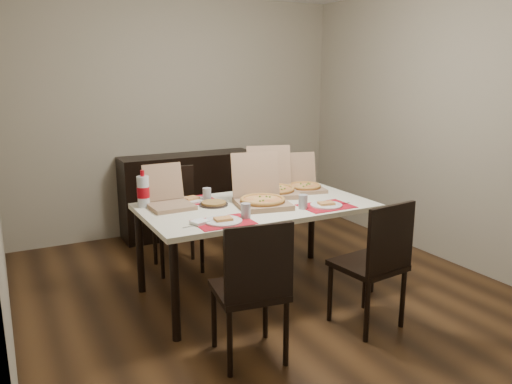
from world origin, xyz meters
TOP-DOWN VIEW (x-y plane):
  - ground at (0.00, 0.00)m, footprint 3.80×4.00m
  - room_walls at (0.00, 0.43)m, footprint 3.84×4.02m
  - sideboard at (0.00, 1.78)m, footprint 1.50×0.40m
  - dining_table at (-0.08, 0.03)m, footprint 1.80×1.00m
  - chair_near_left at (-0.58, -0.88)m, footprint 0.48×0.48m
  - chair_near_right at (0.37, -0.90)m, footprint 0.47×0.47m
  - chair_far_left at (-0.47, 0.88)m, footprint 0.47×0.47m
  - chair_far_right at (0.42, 0.93)m, footprint 0.49×0.49m
  - setting_near_left at (-0.48, -0.30)m, footprint 0.52×0.30m
  - setting_near_right at (0.33, -0.28)m, footprint 0.47×0.30m
  - setting_far_left at (-0.49, 0.35)m, footprint 0.48×0.30m
  - setting_far_right at (0.35, 0.32)m, footprint 0.42×0.30m
  - napkin_loose at (-0.09, -0.07)m, footprint 0.16×0.16m
  - pizza_box_center at (-0.06, -0.03)m, footprint 0.47×0.50m
  - pizza_box_right at (0.53, 0.27)m, footprint 0.38×0.41m
  - pizza_box_left at (-0.72, 0.27)m, footprint 0.33×0.37m
  - pizza_box_extra at (0.21, 0.26)m, footprint 0.50×0.53m
  - faina_plate at (-0.39, 0.15)m, footprint 0.23×0.23m
  - dip_bowl at (0.07, 0.26)m, footprint 0.14×0.14m
  - soda_bottle at (-0.89, 0.36)m, footprint 0.10×0.10m

SIDE VIEW (x-z plane):
  - ground at x=0.00m, z-range -0.02..0.00m
  - sideboard at x=0.00m, z-range 0.00..0.90m
  - chair_near_left at x=-0.58m, z-range 0.05..0.98m
  - chair_near_right at x=0.37m, z-range 0.05..0.98m
  - chair_far_left at x=-0.47m, z-range 0.05..0.98m
  - chair_far_right at x=0.42m, z-range 0.05..0.98m
  - dining_table at x=-0.08m, z-range 0.31..1.06m
  - napkin_loose at x=-0.09m, z-range 0.75..0.77m
  - faina_plate at x=-0.39m, z-range 0.75..0.78m
  - dip_bowl at x=0.07m, z-range 0.75..0.78m
  - setting_near_left at x=-0.48m, z-range 0.72..0.83m
  - setting_far_right at x=0.35m, z-range 0.72..0.83m
  - setting_far_left at x=-0.49m, z-range 0.72..0.83m
  - setting_near_right at x=0.33m, z-range 0.72..0.83m
  - pizza_box_right at x=0.53m, z-range 0.64..0.96m
  - pizza_box_left at x=-0.72m, z-range 0.65..0.97m
  - pizza_box_center at x=-0.06m, z-range 0.61..1.01m
  - pizza_box_extra at x=0.21m, z-range 0.61..1.01m
  - soda_bottle at x=-0.89m, z-range 0.73..1.02m
  - room_walls at x=0.00m, z-range 0.42..3.04m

